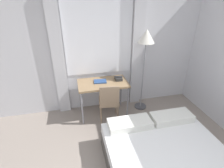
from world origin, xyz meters
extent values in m
cube|color=silver|center=(0.00, 2.68, 1.35)|extent=(5.29, 0.05, 2.70)
cube|color=white|center=(-0.10, 2.65, 1.60)|extent=(1.40, 0.01, 1.50)
cube|color=silver|center=(-0.94, 2.61, 1.30)|extent=(0.24, 0.06, 2.60)
cube|color=silver|center=(0.74, 2.61, 1.30)|extent=(0.24, 0.06, 2.60)
cube|color=#937551|center=(-0.10, 2.30, 0.76)|extent=(1.03, 0.60, 0.04)
cylinder|color=gray|center=(-0.57, 2.04, 0.37)|extent=(0.04, 0.04, 0.74)
cylinder|color=gray|center=(0.38, 2.04, 0.37)|extent=(0.04, 0.04, 0.74)
cylinder|color=gray|center=(-0.57, 2.56, 0.37)|extent=(0.04, 0.04, 0.74)
cylinder|color=gray|center=(0.38, 2.56, 0.37)|extent=(0.04, 0.04, 0.74)
cube|color=#8C7259|center=(-0.02, 2.08, 0.44)|extent=(0.45, 0.45, 0.05)
cube|color=#8C7259|center=(-0.05, 1.91, 0.67)|extent=(0.38, 0.09, 0.41)
cylinder|color=#8C7259|center=(-0.21, 1.94, 0.21)|extent=(0.03, 0.03, 0.42)
cylinder|color=#8C7259|center=(0.12, 1.89, 0.21)|extent=(0.03, 0.03, 0.42)
cylinder|color=#8C7259|center=(-0.17, 2.28, 0.21)|extent=(0.03, 0.03, 0.42)
cylinder|color=#8C7259|center=(0.17, 2.23, 0.21)|extent=(0.03, 0.03, 0.42)
cube|color=white|center=(0.54, 0.49, 0.33)|extent=(1.68, 1.88, 0.21)
cube|color=silver|center=(0.16, 1.25, 0.49)|extent=(0.72, 0.32, 0.12)
cube|color=silver|center=(0.93, 1.25, 0.49)|extent=(0.72, 0.32, 0.12)
cylinder|color=#4C4C51|center=(0.81, 2.35, 0.01)|extent=(0.27, 0.27, 0.03)
cylinder|color=gray|center=(0.81, 2.35, 0.79)|extent=(0.02, 0.02, 1.52)
cone|color=silver|center=(0.81, 2.35, 1.68)|extent=(0.34, 0.34, 0.27)
cube|color=#2D2D2D|center=(0.25, 2.34, 0.81)|extent=(0.14, 0.17, 0.06)
cube|color=#2D2D2D|center=(0.25, 2.34, 0.85)|extent=(0.16, 0.06, 0.02)
cube|color=navy|center=(-0.15, 2.34, 0.79)|extent=(0.27, 0.20, 0.02)
cube|color=white|center=(-0.15, 2.34, 0.80)|extent=(0.26, 0.19, 0.01)
camera|label=1|loc=(-0.65, -0.91, 2.40)|focal=28.00mm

